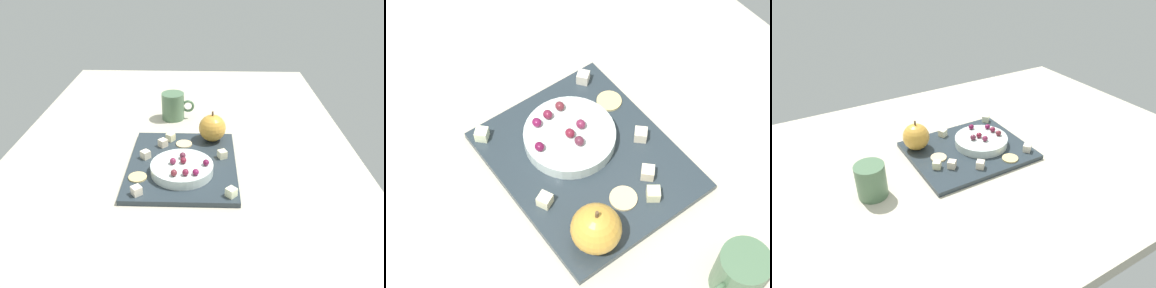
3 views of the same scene
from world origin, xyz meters
TOP-DOWN VIEW (x-y plane):
  - table at (0.00, 0.00)cm, footprint 145.47×93.85cm
  - platter at (4.42, 0.60)cm, footprint 32.11×26.69cm
  - serving_dish at (8.89, 0.74)cm, footprint 15.02×15.02cm
  - apple_whole at (-7.81, 8.20)cm, footprint 7.43×7.43cm
  - apple_stem at (-7.81, 8.20)cm, footprint 0.50×0.50cm
  - cheese_cube_0 at (-7.27, -3.30)cm, footprint 2.81×2.81cm
  - cheese_cube_1 at (-3.86, -5.08)cm, footprint 2.84×2.84cm
  - cheese_cube_2 at (17.91, 11.96)cm, footprint 2.84×2.84cm
  - cheese_cube_3 at (1.66, 10.65)cm, footprint 2.67×2.67cm
  - cheese_cube_4 at (17.91, -8.72)cm, footprint 2.82×2.82cm
  - cheese_cube_5 at (2.41, -8.90)cm, footprint 2.84×2.84cm
  - cracker_0 at (-4.85, 0.55)cm, footprint 4.32×4.32cm
  - cracker_1 at (11.53, -9.53)cm, footprint 4.32×4.32cm
  - grape_0 at (13.49, 1.81)cm, footprint 1.67×1.51cm
  - grape_1 at (9.06, 6.45)cm, footprint 1.67×1.51cm
  - grape_2 at (6.18, 0.80)cm, footprint 1.67×1.51cm
  - grape_3 at (13.25, 4.12)cm, footprint 1.67×1.51cm
  - grape_4 at (8.73, -1.39)cm, footprint 1.67×1.51cm
  - grape_5 at (13.75, -0.79)cm, footprint 1.67×1.51cm
  - grape_6 at (8.32, 1.08)cm, footprint 1.67×1.51cm
  - cup at (-24.42, -3.72)cm, footprint 7.04×10.25cm

SIDE VIEW (x-z plane):
  - table at x=0.00cm, z-range 0.00..3.48cm
  - platter at x=4.42cm, z-range 3.48..4.75cm
  - cracker_0 at x=-4.85cm, z-range 4.75..5.15cm
  - cracker_1 at x=11.53cm, z-range 4.75..5.15cm
  - cheese_cube_0 at x=-7.27cm, z-range 4.75..6.76cm
  - cheese_cube_1 at x=-3.86cm, z-range 4.75..6.76cm
  - cheese_cube_2 at x=17.91cm, z-range 4.75..6.76cm
  - cheese_cube_3 at x=1.66cm, z-range 4.75..6.76cm
  - cheese_cube_4 at x=17.91cm, z-range 4.75..6.76cm
  - cheese_cube_5 at x=2.41cm, z-range 4.75..6.76cm
  - serving_dish at x=8.89cm, z-range 4.75..7.07cm
  - cup at x=-24.42cm, z-range 3.48..11.89cm
  - grape_3 at x=13.25cm, z-range 7.07..8.47cm
  - grape_1 at x=9.06cm, z-range 7.07..8.48cm
  - grape_6 at x=8.32cm, z-range 7.07..8.54cm
  - grape_4 at x=8.73cm, z-range 7.07..8.58cm
  - grape_5 at x=13.75cm, z-range 7.07..8.59cm
  - grape_0 at x=13.49cm, z-range 7.07..8.61cm
  - grape_2 at x=6.18cm, z-range 7.07..8.66cm
  - apple_whole at x=-7.81cm, z-range 4.75..12.18cm
  - apple_stem at x=-7.81cm, z-range 12.18..13.38cm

